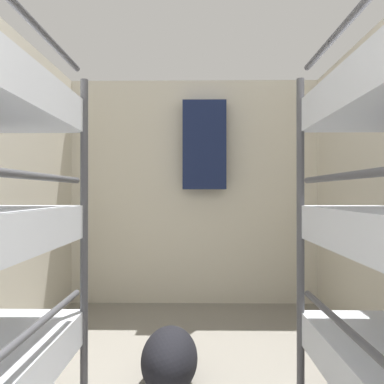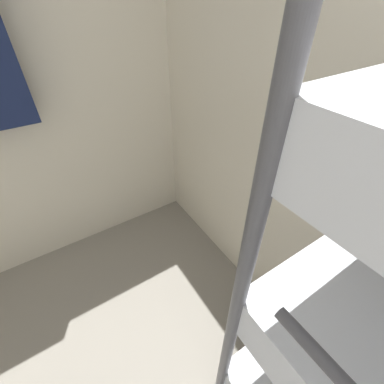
# 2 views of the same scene
# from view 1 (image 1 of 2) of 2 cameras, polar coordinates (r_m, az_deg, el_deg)

# --- Properties ---
(wall_back) EXTENTS (2.71, 0.06, 2.35)m
(wall_back) POSITION_cam_1_polar(r_m,az_deg,el_deg) (3.63, 0.32, 0.05)
(wall_back) COLOR beige
(wall_back) RESTS_ON ground_plane
(duffel_bag) EXTENTS (0.34, 0.53, 0.34)m
(duffel_bag) POSITION_cam_1_polar(r_m,az_deg,el_deg) (2.28, -3.77, -25.91)
(duffel_bag) COLOR black
(duffel_bag) RESTS_ON ground_plane
(hanging_coat) EXTENTS (0.44, 0.12, 0.90)m
(hanging_coat) POSITION_cam_1_polar(r_m,az_deg,el_deg) (3.51, 2.07, 7.82)
(hanging_coat) COLOR #192347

